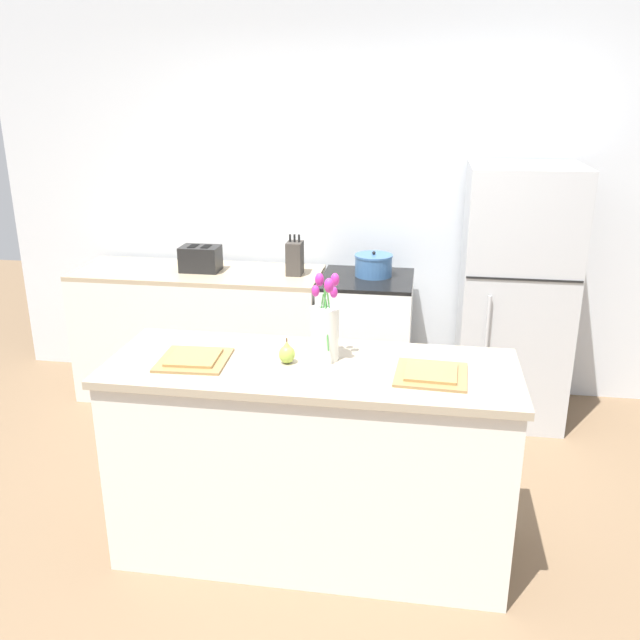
# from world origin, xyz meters

# --- Properties ---
(ground_plane) EXTENTS (10.00, 10.00, 0.00)m
(ground_plane) POSITION_xyz_m (0.00, 0.00, 0.00)
(ground_plane) COLOR brown
(back_wall) EXTENTS (5.20, 0.08, 2.70)m
(back_wall) POSITION_xyz_m (0.00, 2.00, 1.35)
(back_wall) COLOR silver
(back_wall) RESTS_ON ground_plane
(kitchen_island) EXTENTS (1.80, 0.66, 0.95)m
(kitchen_island) POSITION_xyz_m (0.00, 0.00, 0.47)
(kitchen_island) COLOR silver
(kitchen_island) RESTS_ON ground_plane
(back_counter) EXTENTS (1.68, 0.60, 0.91)m
(back_counter) POSITION_xyz_m (-1.06, 1.60, 0.45)
(back_counter) COLOR silver
(back_counter) RESTS_ON ground_plane
(stove_range) EXTENTS (0.60, 0.61, 0.91)m
(stove_range) POSITION_xyz_m (0.10, 1.60, 0.45)
(stove_range) COLOR silver
(stove_range) RESTS_ON ground_plane
(refrigerator) EXTENTS (0.68, 0.67, 1.65)m
(refrigerator) POSITION_xyz_m (1.05, 1.60, 0.83)
(refrigerator) COLOR #B7BABC
(refrigerator) RESTS_ON ground_plane
(flower_vase) EXTENTS (0.12, 0.17, 0.40)m
(flower_vase) POSITION_xyz_m (0.05, 0.07, 1.09)
(flower_vase) COLOR silver
(flower_vase) RESTS_ON kitchen_island
(pear_figurine) EXTENTS (0.07, 0.07, 0.12)m
(pear_figurine) POSITION_xyz_m (-0.11, 0.00, 0.99)
(pear_figurine) COLOR #9EBC47
(pear_figurine) RESTS_ON kitchen_island
(plate_setting_left) EXTENTS (0.31, 0.31, 0.02)m
(plate_setting_left) POSITION_xyz_m (-0.52, -0.04, 0.96)
(plate_setting_left) COLOR olive
(plate_setting_left) RESTS_ON kitchen_island
(plate_setting_right) EXTENTS (0.31, 0.31, 0.02)m
(plate_setting_right) POSITION_xyz_m (0.52, -0.04, 0.96)
(plate_setting_right) COLOR olive
(plate_setting_right) RESTS_ON kitchen_island
(toaster) EXTENTS (0.28, 0.18, 0.17)m
(toaster) POSITION_xyz_m (-1.03, 1.60, 0.99)
(toaster) COLOR black
(toaster) RESTS_ON back_counter
(cooking_pot) EXTENTS (0.25, 0.25, 0.17)m
(cooking_pot) POSITION_xyz_m (0.14, 1.66, 0.98)
(cooking_pot) COLOR #386093
(cooking_pot) RESTS_ON stove_range
(knife_block) EXTENTS (0.10, 0.14, 0.27)m
(knife_block) POSITION_xyz_m (-0.39, 1.61, 1.02)
(knife_block) COLOR #3D3833
(knife_block) RESTS_ON back_counter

